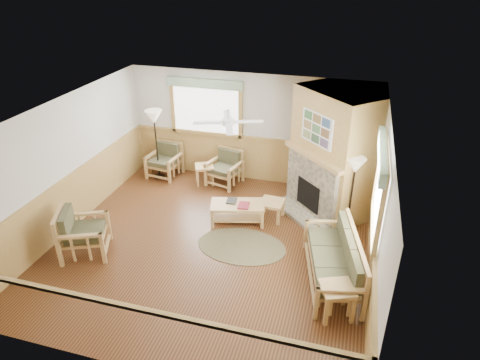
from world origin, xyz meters
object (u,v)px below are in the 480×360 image
(end_table_sofa, at_px, (336,301))
(floor_lamp_left, at_px, (157,145))
(armchair_back_right, at_px, (224,168))
(coffee_table, at_px, (237,213))
(sofa, at_px, (333,259))
(floor_lamp_right, at_px, (351,196))
(armchair_left, at_px, (84,232))
(end_table_chairs, at_px, (205,174))
(armchair_back_left, at_px, (164,161))
(footstool, at_px, (272,210))

(end_table_sofa, xyz_separation_m, floor_lamp_left, (-4.74, 3.63, 0.62))
(armchair_back_right, distance_m, coffee_table, 1.81)
(armchair_back_right, relative_size, end_table_sofa, 1.49)
(sofa, bearing_deg, floor_lamp_right, 160.41)
(armchair_left, xyz_separation_m, floor_lamp_right, (4.76, 2.06, 0.37))
(sofa, bearing_deg, coffee_table, -135.49)
(end_table_sofa, bearing_deg, end_table_chairs, 133.99)
(armchair_back_left, height_order, footstool, armchair_back_left)
(armchair_left, bearing_deg, armchair_back_right, -49.83)
(sofa, xyz_separation_m, armchair_left, (-4.57, -0.47, 0.02))
(armchair_back_right, height_order, end_table_chairs, armchair_back_right)
(armchair_back_left, distance_m, end_table_sofa, 5.97)
(armchair_back_left, relative_size, floor_lamp_left, 0.46)
(armchair_back_right, bearing_deg, armchair_back_left, -165.91)
(sofa, relative_size, armchair_back_right, 2.34)
(sofa, distance_m, floor_lamp_right, 1.66)
(armchair_back_left, distance_m, armchair_left, 3.40)
(end_table_chairs, height_order, floor_lamp_right, floor_lamp_right)
(armchair_left, bearing_deg, footstool, -79.33)
(end_table_sofa, relative_size, floor_lamp_right, 0.33)
(coffee_table, height_order, end_table_sofa, end_table_sofa)
(end_table_chairs, bearing_deg, end_table_sofa, -46.01)
(sofa, relative_size, coffee_table, 1.73)
(end_table_chairs, relative_size, floor_lamp_left, 0.27)
(floor_lamp_left, xyz_separation_m, floor_lamp_right, (4.79, -1.21, -0.06))
(sofa, distance_m, coffee_table, 2.49)
(armchair_back_left, xyz_separation_m, floor_lamp_right, (4.69, -1.34, 0.42))
(coffee_table, bearing_deg, armchair_back_right, 101.78)
(coffee_table, height_order, end_table_chairs, end_table_chairs)
(end_table_chairs, bearing_deg, armchair_left, -110.27)
(armchair_back_left, bearing_deg, floor_lamp_left, -121.96)
(sofa, distance_m, end_table_chairs, 4.39)
(end_table_chairs, relative_size, floor_lamp_right, 0.30)
(footstool, bearing_deg, sofa, -49.97)
(armchair_left, xyz_separation_m, end_table_sofa, (4.71, -0.35, -0.19))
(floor_lamp_left, bearing_deg, armchair_back_left, 51.64)
(coffee_table, xyz_separation_m, footstool, (0.67, 0.35, -0.01))
(floor_lamp_left, bearing_deg, coffee_table, -30.34)
(sofa, distance_m, armchair_left, 4.60)
(armchair_left, bearing_deg, coffee_table, -77.65)
(end_table_sofa, height_order, floor_lamp_left, floor_lamp_left)
(armchair_back_right, relative_size, floor_lamp_right, 0.50)
(end_table_sofa, bearing_deg, armchair_back_right, 128.78)
(end_table_sofa, bearing_deg, coffee_table, 135.90)
(armchair_back_left, relative_size, armchair_back_right, 1.01)
(armchair_left, relative_size, coffee_table, 0.84)
(armchair_left, relative_size, end_table_chairs, 1.89)
(end_table_sofa, bearing_deg, sofa, 99.44)
(sofa, xyz_separation_m, armchair_back_right, (-2.89, 2.95, -0.03))
(armchair_back_left, distance_m, floor_lamp_left, 0.51)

